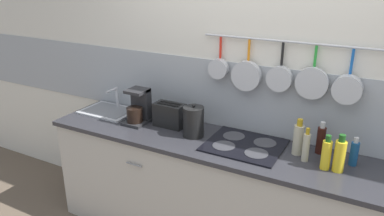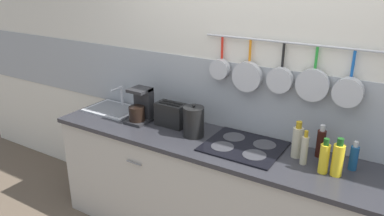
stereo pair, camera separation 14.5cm
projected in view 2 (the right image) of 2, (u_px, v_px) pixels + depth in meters
wall_back at (269, 88)px, 2.72m from camera, size 7.20×0.16×2.60m
cabinet_base at (245, 208)px, 2.76m from camera, size 3.20×0.56×0.87m
countertop at (248, 154)px, 2.60m from camera, size 3.24×0.58×0.03m
sink_basin at (114, 108)px, 3.34m from camera, size 0.46×0.34×0.19m
coffee_maker at (141, 107)px, 3.07m from camera, size 0.17×0.21×0.28m
toaster at (171, 114)px, 2.99m from camera, size 0.26×0.13×0.19m
kettle at (194, 122)px, 2.79m from camera, size 0.16×0.16×0.25m
cooktop at (244, 146)px, 2.65m from camera, size 0.54×0.46×0.01m
bottle_dish_soap at (297, 141)px, 2.48m from camera, size 0.07×0.07×0.25m
bottle_sesame_oil at (304, 149)px, 2.39m from camera, size 0.05×0.05×0.23m
bottle_vinegar at (321, 143)px, 2.49m from camera, size 0.06×0.06×0.23m
bottle_hot_sauce at (324, 158)px, 2.29m from camera, size 0.06×0.06×0.23m
bottle_olive_oil at (338, 159)px, 2.26m from camera, size 0.07×0.07×0.25m
bottle_cooking_wine at (354, 157)px, 2.33m from camera, size 0.05×0.05×0.19m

